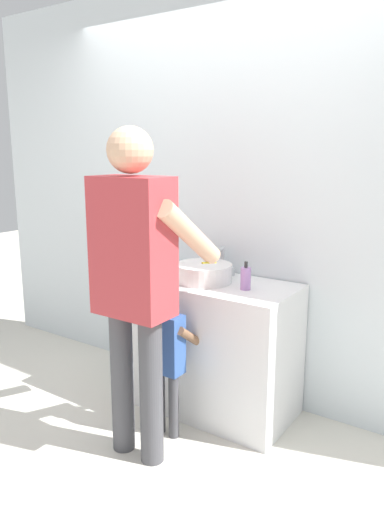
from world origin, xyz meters
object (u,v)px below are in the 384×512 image
Objects in this scene: soap_bottle at (246,278)px; child_toddler at (167,352)px; toothbrush_cup at (164,266)px; adult_parent at (135,268)px.

soap_bottle is 0.61m from child_toddler.
toothbrush_cup is 0.24× the size of child_toddler.
child_toddler is at bearing -51.34° from toothbrush_cup.
adult_parent reaches higher than toothbrush_cup.
soap_bottle is 0.09× the size of adult_parent.
adult_parent is at bearing -94.64° from child_toddler.
soap_bottle is 0.69m from adult_parent.
toothbrush_cup is at bearing 115.02° from adult_parent.
child_toddler is at bearing -128.40° from soap_bottle.
toothbrush_cup is 0.60m from soap_bottle.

